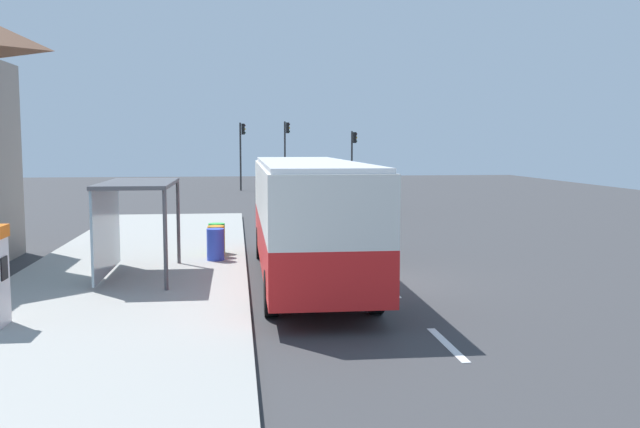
{
  "coord_description": "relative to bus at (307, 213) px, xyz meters",
  "views": [
    {
      "loc": [
        -3.56,
        -18.19,
        3.69
      ],
      "look_at": [
        -1.0,
        3.2,
        1.5
      ],
      "focal_mm": 39.4,
      "sensor_mm": 36.0,
      "label": 1
    }
  ],
  "objects": [
    {
      "name": "ground_plane",
      "position": [
        1.71,
        13.78,
        -1.86
      ],
      "size": [
        56.0,
        92.0,
        0.04
      ],
      "primitive_type": "cube",
      "color": "#38383A"
    },
    {
      "name": "sidewalk_platform",
      "position": [
        -4.69,
        1.78,
        -1.75
      ],
      "size": [
        6.2,
        30.0,
        0.18
      ],
      "primitive_type": "cube",
      "color": "#999993",
      "rests_on": "ground"
    },
    {
      "name": "lane_stripe_seg_0",
      "position": [
        1.96,
        -6.22,
        -1.84
      ],
      "size": [
        0.16,
        2.2,
        0.01
      ],
      "primitive_type": "cube",
      "color": "silver",
      "rests_on": "ground"
    },
    {
      "name": "lane_stripe_seg_1",
      "position": [
        1.96,
        -1.22,
        -1.84
      ],
      "size": [
        0.16,
        2.2,
        0.01
      ],
      "primitive_type": "cube",
      "color": "silver",
      "rests_on": "ground"
    },
    {
      "name": "lane_stripe_seg_2",
      "position": [
        1.96,
        3.78,
        -1.84
      ],
      "size": [
        0.16,
        2.2,
        0.01
      ],
      "primitive_type": "cube",
      "color": "silver",
      "rests_on": "ground"
    },
    {
      "name": "lane_stripe_seg_3",
      "position": [
        1.96,
        8.78,
        -1.84
      ],
      "size": [
        0.16,
        2.2,
        0.01
      ],
      "primitive_type": "cube",
      "color": "silver",
      "rests_on": "ground"
    },
    {
      "name": "lane_stripe_seg_4",
      "position": [
        1.96,
        13.78,
        -1.84
      ],
      "size": [
        0.16,
        2.2,
        0.01
      ],
      "primitive_type": "cube",
      "color": "silver",
      "rests_on": "ground"
    },
    {
      "name": "lane_stripe_seg_5",
      "position": [
        1.96,
        18.78,
        -1.84
      ],
      "size": [
        0.16,
        2.2,
        0.01
      ],
      "primitive_type": "cube",
      "color": "silver",
      "rests_on": "ground"
    },
    {
      "name": "lane_stripe_seg_6",
      "position": [
        1.96,
        23.78,
        -1.84
      ],
      "size": [
        0.16,
        2.2,
        0.01
      ],
      "primitive_type": "cube",
      "color": "silver",
      "rests_on": "ground"
    },
    {
      "name": "lane_stripe_seg_7",
      "position": [
        1.96,
        28.78,
        -1.84
      ],
      "size": [
        0.16,
        2.2,
        0.01
      ],
      "primitive_type": "cube",
      "color": "silver",
      "rests_on": "ground"
    },
    {
      "name": "bus",
      "position": [
        0.0,
        0.0,
        0.0
      ],
      "size": [
        2.6,
        11.03,
        3.21
      ],
      "color": "red",
      "rests_on": "ground"
    },
    {
      "name": "white_van",
      "position": [
        3.91,
        18.78,
        -0.5
      ],
      "size": [
        2.24,
        5.29,
        2.3
      ],
      "color": "silver",
      "rests_on": "ground"
    },
    {
      "name": "sedan_near",
      "position": [
        4.01,
        30.89,
        -1.05
      ],
      "size": [
        1.87,
        4.41,
        1.52
      ],
      "color": "#A51919",
      "rests_on": "ground"
    },
    {
      "name": "sedan_far",
      "position": [
        4.01,
        37.85,
        -1.05
      ],
      "size": [
        2.01,
        4.48,
        1.52
      ],
      "color": "#B7B7BC",
      "rests_on": "ground"
    },
    {
      "name": "recycling_bin_blue",
      "position": [
        -2.49,
        2.63,
        -1.19
      ],
      "size": [
        0.52,
        0.52,
        0.95
      ],
      "primitive_type": "cylinder",
      "color": "blue",
      "rests_on": "sidewalk_platform"
    },
    {
      "name": "recycling_bin_orange",
      "position": [
        -2.49,
        3.33,
        -1.19
      ],
      "size": [
        0.52,
        0.52,
        0.95
      ],
      "primitive_type": "cylinder",
      "color": "orange",
      "rests_on": "sidewalk_platform"
    },
    {
      "name": "recycling_bin_green",
      "position": [
        -2.49,
        4.03,
        -1.19
      ],
      "size": [
        0.52,
        0.52,
        0.95
      ],
      "primitive_type": "cylinder",
      "color": "green",
      "rests_on": "sidewalk_platform"
    },
    {
      "name": "traffic_light_near_side",
      "position": [
        7.22,
        35.56,
        1.24
      ],
      "size": [
        0.49,
        0.28,
        4.6
      ],
      "color": "#2D2D2D",
      "rests_on": "ground"
    },
    {
      "name": "traffic_light_far_side",
      "position": [
        -1.39,
        36.36,
        1.63
      ],
      "size": [
        0.49,
        0.28,
        5.25
      ],
      "color": "#2D2D2D",
      "rests_on": "ground"
    },
    {
      "name": "traffic_light_median",
      "position": [
        2.11,
        37.16,
        1.71
      ],
      "size": [
        0.49,
        0.28,
        5.37
      ],
      "color": "#2D2D2D",
      "rests_on": "ground"
    },
    {
      "name": "bus_shelter",
      "position": [
        -4.7,
        0.31,
        0.25
      ],
      "size": [
        1.8,
        4.0,
        2.5
      ],
      "color": "#4C4C51",
      "rests_on": "sidewalk_platform"
    }
  ]
}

